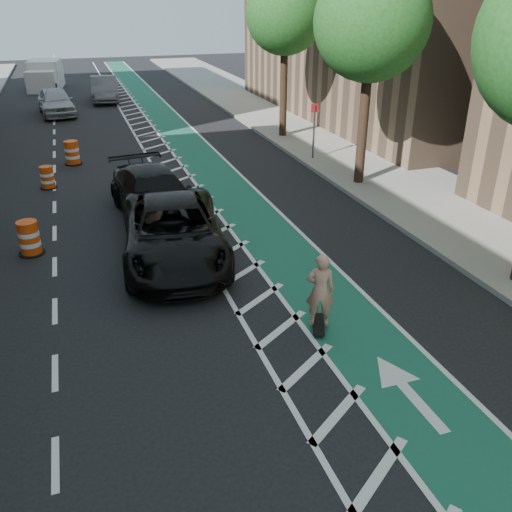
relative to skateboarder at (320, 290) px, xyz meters
name	(u,v)px	position (x,y,z in m)	size (l,w,h in m)	color
ground	(215,342)	(-2.30, 0.21, -0.96)	(120.00, 120.00, 0.00)	black
bike_lane	(224,185)	(0.70, 10.21, -0.96)	(2.00, 90.00, 0.01)	#175146
buffer_strip	(186,189)	(-0.80, 10.21, -0.96)	(1.40, 90.00, 0.01)	silver
sidewalk_right	(374,168)	(7.20, 10.21, -0.89)	(5.00, 90.00, 0.15)	gray
curb_right	(320,173)	(4.75, 10.21, -0.88)	(0.12, 90.00, 0.16)	gray
tree_r_c	(378,23)	(5.60, 8.21, 4.81)	(4.20, 4.20, 7.90)	#382619
tree_r_d	(289,15)	(5.60, 16.21, 4.81)	(4.20, 4.20, 7.90)	#382619
sign_post	(314,131)	(5.30, 12.21, 0.39)	(0.35, 0.08, 2.47)	#4C4C4C
skateboard	(318,324)	(0.00, 0.00, -0.86)	(0.58, 0.92, 0.12)	black
skateboarder	(320,290)	(0.00, 0.00, 0.00)	(0.61, 0.40, 1.68)	tan
suv_near	(174,232)	(-2.30, 4.49, -0.15)	(2.68, 5.81, 1.61)	black
suv_far	(155,195)	(-2.30, 7.71, -0.19)	(2.17, 5.33, 1.55)	black
car_silver	(56,101)	(-5.28, 26.55, -0.16)	(1.89, 4.70, 1.60)	#ABABB0
car_grey	(105,89)	(-2.10, 30.57, -0.16)	(1.70, 4.89, 1.61)	#5F5E63
pedestrian	(508,187)	(8.52, 4.10, 0.07)	(0.86, 0.67, 1.76)	black
box_truck	(45,76)	(-6.02, 37.57, -0.01)	(2.79, 5.17, 2.06)	white
barrel_a	(29,239)	(-6.10, 6.08, -0.50)	(0.72, 0.72, 0.98)	#E8440C
barrel_b	(47,178)	(-5.69, 12.05, -0.56)	(0.62, 0.62, 0.84)	#DC450B
barrel_c	(72,153)	(-4.70, 15.10, -0.48)	(0.74, 0.74, 1.01)	#EF450C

